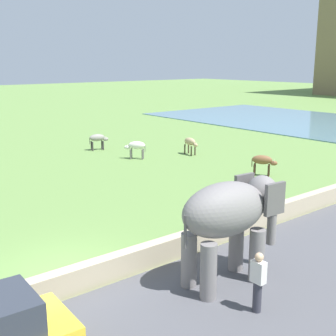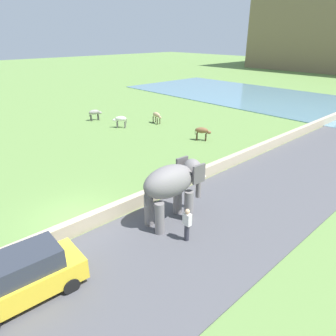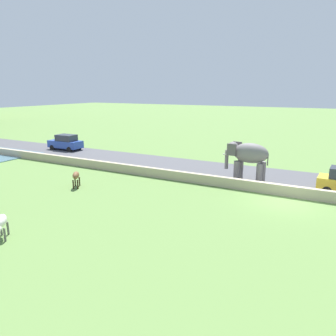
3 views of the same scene
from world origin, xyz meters
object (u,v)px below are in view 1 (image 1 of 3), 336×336
(elephant, at_px, (231,215))
(cow_white, at_px, (136,146))
(person_beside_elephant, at_px, (258,281))
(cow_grey, at_px, (98,138))
(cow_brown, at_px, (263,161))
(cow_tan, at_px, (190,142))

(elephant, distance_m, cow_white, 17.07)
(person_beside_elephant, height_order, cow_grey, person_beside_elephant)
(person_beside_elephant, distance_m, cow_brown, 14.15)
(elephant, xyz_separation_m, cow_grey, (-19.40, 7.13, -1.20))
(cow_grey, bearing_deg, person_beside_elephant, -20.30)
(elephant, bearing_deg, cow_grey, 159.83)
(person_beside_elephant, relative_size, cow_brown, 1.22)
(person_beside_elephant, bearing_deg, cow_grey, 159.70)
(person_beside_elephant, bearing_deg, cow_tan, 143.04)
(elephant, distance_m, cow_tan, 17.99)
(elephant, relative_size, cow_brown, 2.63)
(elephant, height_order, cow_white, elephant)
(person_beside_elephant, height_order, cow_brown, person_beside_elephant)
(elephant, bearing_deg, cow_white, 153.79)
(cow_grey, relative_size, cow_brown, 1.06)
(cow_tan, xyz_separation_m, cow_white, (-1.20, -3.62, 0.00))
(cow_grey, height_order, cow_brown, same)
(elephant, relative_size, cow_tan, 2.49)
(cow_white, bearing_deg, cow_grey, -174.57)
(cow_white, bearing_deg, person_beside_elephant, -25.83)
(cow_brown, bearing_deg, elephant, -54.90)
(cow_brown, height_order, cow_tan, same)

